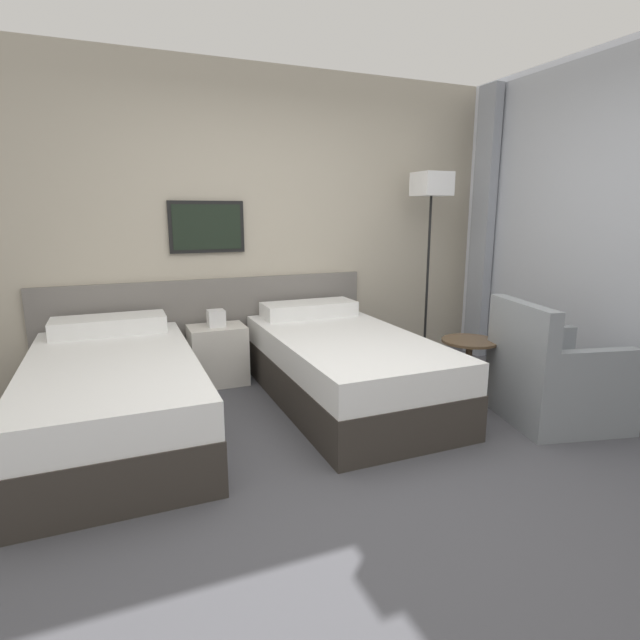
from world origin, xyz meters
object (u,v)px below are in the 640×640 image
object	(u,v)px
nightstand	(218,354)
armchair	(554,382)
floor_lamp	(431,198)
side_table	(469,359)
bed_near_door	(114,396)
bed_near_window	(344,366)

from	to	relation	value
nightstand	armchair	size ratio (longest dim) A/B	0.73
armchair	floor_lamp	bearing A→B (deg)	14.63
side_table	floor_lamp	bearing A→B (deg)	73.00
floor_lamp	armchair	distance (m)	2.02
bed_near_door	armchair	bearing A→B (deg)	-17.67
nightstand	floor_lamp	distance (m)	2.41
bed_near_door	floor_lamp	xyz separation A→B (m)	(2.85, 0.62, 1.31)
bed_near_window	armchair	bearing A→B (deg)	-37.22
bed_near_window	floor_lamp	bearing A→B (deg)	27.99
nightstand	side_table	world-z (taller)	nightstand
bed_near_door	armchair	xyz separation A→B (m)	(2.88, -0.92, 0.01)
bed_near_door	floor_lamp	bearing A→B (deg)	12.36
armchair	side_table	bearing A→B (deg)	49.37
bed_near_door	bed_near_window	bearing A→B (deg)	0.00
floor_lamp	side_table	xyz separation A→B (m)	(-0.32, -1.05, -1.23)
bed_near_door	nightstand	distance (m)	1.14
bed_near_door	floor_lamp	size ratio (longest dim) A/B	1.11
floor_lamp	bed_near_window	bearing A→B (deg)	-152.01
nightstand	floor_lamp	xyz separation A→B (m)	(2.01, -0.15, 1.32)
bed_near_door	side_table	distance (m)	2.56
nightstand	armchair	world-z (taller)	armchair
bed_near_door	side_table	size ratio (longest dim) A/B	3.97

